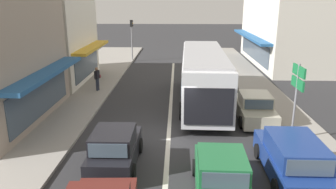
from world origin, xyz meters
The scene contains 14 objects.
ground_plane centered at (0.00, 0.00, 0.00)m, with size 140.00×140.00×0.00m, color #2D2D30.
lane_centre_line centered at (0.00, 4.00, 0.00)m, with size 0.20×28.00×0.01m, color silver.
sidewalk_left centered at (-6.80, 6.00, 0.07)m, with size 5.20×44.00×0.14m, color gray.
kerb_right centered at (6.20, 6.00, 0.06)m, with size 2.80×44.00×0.12m, color gray.
shopfront_mid_block centered at (-10.18, 10.22, 3.56)m, with size 8.27×7.81×7.13m.
building_right_far centered at (11.48, 18.00, 4.58)m, with size 8.12×13.83×9.17m.
city_bus centered at (1.98, 5.09, 1.88)m, with size 2.97×10.92×3.23m.
hatchback_adjacent_lane_trail centered at (-2.00, -3.02, 0.71)m, with size 1.83×3.71×1.54m.
hatchback_behind_bus_mid centered at (1.84, -4.86, 0.71)m, with size 1.91×3.75×1.54m.
parked_wagon_kerb_front centered at (4.56, -3.70, 0.75)m, with size 1.98×4.52×1.58m.
parked_sedan_kerb_second centered at (4.53, 2.25, 0.66)m, with size 2.00×4.25×1.47m.
traffic_light_downstreet centered at (-4.29, 19.10, 2.85)m, with size 0.33×0.24×4.20m.
directional_road_sign centered at (5.62, -0.54, 2.70)m, with size 0.10×1.40×3.60m.
pedestrian_with_handbag_near centered at (-5.12, 7.30, 1.07)m, with size 0.35×0.66×1.63m.
Camera 1 is at (0.38, -14.45, 6.30)m, focal length 35.00 mm.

